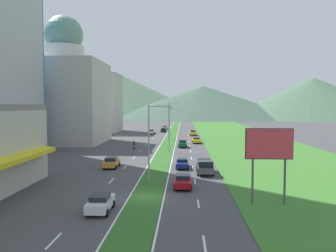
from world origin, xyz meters
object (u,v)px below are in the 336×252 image
at_px(billboard_roadside, 269,148).
at_px(car_8, 100,203).
at_px(car_6, 111,162).
at_px(car_9, 165,127).
at_px(car_0, 183,144).
at_px(car_5, 193,133).
at_px(car_7, 151,132).
at_px(car_1, 196,140).
at_px(street_lamp_far, 170,118).
at_px(car_2, 183,181).
at_px(motorcycle_rider, 134,146).
at_px(pickup_truck_0, 205,167).
at_px(car_4, 182,163).
at_px(street_lamp_mid, 167,125).
at_px(car_3, 164,130).
at_px(street_lamp_near, 152,138).

relative_size(billboard_roadside, car_8, 1.73).
height_order(car_6, car_9, car_6).
height_order(car_0, car_8, car_0).
xyz_separation_m(car_5, car_7, (-13.58, 4.70, -0.04)).
bearing_deg(car_1, street_lamp_far, -144.68).
height_order(car_2, motorcycle_rider, motorcycle_rider).
relative_size(billboard_roadside, car_7, 1.64).
relative_size(car_1, car_5, 1.09).
bearing_deg(street_lamp_far, car_7, 113.15).
bearing_deg(pickup_truck_0, motorcycle_rider, -152.16).
relative_size(car_6, car_7, 1.01).
distance_m(car_4, car_6, 10.50).
bearing_deg(car_7, car_8, -177.52).
height_order(car_8, motorcycle_rider, motorcycle_rider).
bearing_deg(car_9, car_6, 177.63).
bearing_deg(car_0, car_2, 0.21).
height_order(street_lamp_far, car_9, street_lamp_far).
relative_size(street_lamp_mid, car_1, 2.02).
bearing_deg(street_lamp_mid, car_7, 99.93).
height_order(car_4, car_6, car_6).
bearing_deg(pickup_truck_0, car_5, 179.96).
xyz_separation_m(car_1, car_6, (-13.87, -33.47, 0.06)).
bearing_deg(motorcycle_rider, street_lamp_far, -17.43).
relative_size(car_2, car_4, 0.97).
xyz_separation_m(car_8, car_9, (-0.13, 102.22, -0.05)).
bearing_deg(car_0, street_lamp_far, -168.97).
bearing_deg(car_1, car_9, -167.75).
relative_size(car_0, car_6, 0.95).
bearing_deg(car_5, motorcycle_rider, -22.14).
bearing_deg(car_4, car_6, -87.43).
relative_size(car_4, car_9, 1.07).
bearing_deg(car_0, car_3, -170.98).
bearing_deg(car_3, street_lamp_mid, -175.70).
relative_size(car_0, car_2, 0.93).
bearing_deg(car_3, street_lamp_near, -177.57).
xyz_separation_m(car_8, pickup_truck_0, (10.07, 16.56, 0.20)).
xyz_separation_m(car_1, car_4, (-3.38, -33.00, -0.01)).
height_order(car_6, pickup_truck_0, pickup_truck_0).
height_order(billboard_roadside, car_5, billboard_roadside).
bearing_deg(car_0, motorcycle_rider, -70.94).
distance_m(street_lamp_mid, car_1, 18.44).
distance_m(car_5, car_7, 14.37).
bearing_deg(car_4, street_lamp_mid, -169.63).
xyz_separation_m(car_5, pickup_truck_0, (-0.04, -58.56, 0.16)).
height_order(street_lamp_mid, car_6, street_lamp_mid).
height_order(car_1, motorcycle_rider, motorcycle_rider).
bearing_deg(car_7, car_0, -163.06).
distance_m(street_lamp_near, car_0, 35.11).
distance_m(street_lamp_mid, car_0, 9.99).
distance_m(car_4, motorcycle_rider, 23.49).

